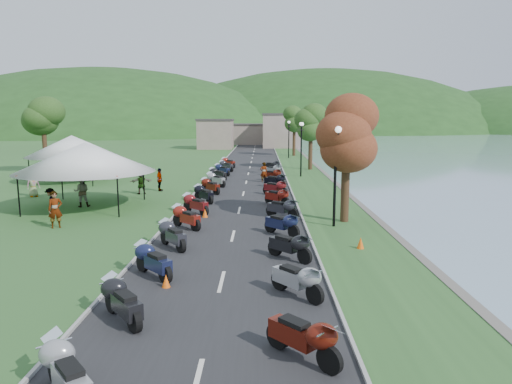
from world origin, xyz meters
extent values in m
cube|color=#272729|center=(0.00, 40.00, 0.01)|extent=(7.00, 120.00, 0.02)
cube|color=gray|center=(-2.00, 85.00, 2.50)|extent=(18.00, 16.00, 5.00)
imported|color=slate|center=(-8.97, 17.55, 0.00)|extent=(0.82, 0.74, 1.86)
imported|color=slate|center=(-9.80, 23.04, 0.00)|extent=(1.05, 0.75, 1.94)
imported|color=slate|center=(-10.57, 20.50, 0.00)|extent=(0.76, 1.09, 1.56)
cone|color=#F2590C|center=(-1.75, 9.46, 0.22)|extent=(0.28, 0.28, 0.44)
camera|label=1|loc=(1.35, -4.60, 5.44)|focal=32.00mm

